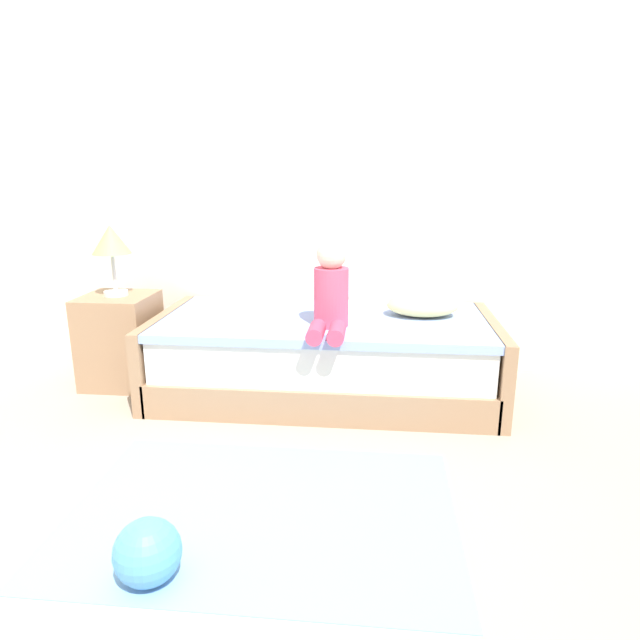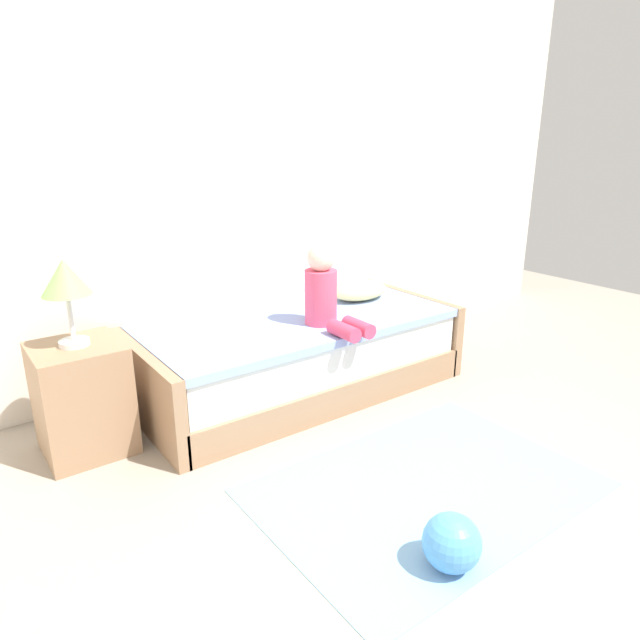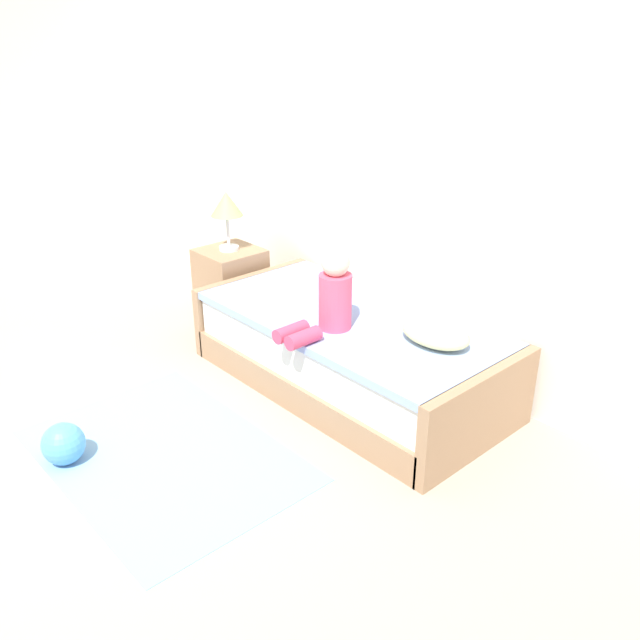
{
  "view_description": "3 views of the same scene",
  "coord_description": "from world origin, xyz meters",
  "px_view_note": "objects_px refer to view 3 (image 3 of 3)",
  "views": [
    {
      "loc": [
        0.66,
        -1.24,
        1.37
      ],
      "look_at": [
        0.35,
        1.75,
        0.55
      ],
      "focal_mm": 30.58,
      "sensor_mm": 36.0,
      "label": 1
    },
    {
      "loc": [
        -1.57,
        -0.88,
        1.63
      ],
      "look_at": [
        0.35,
        1.75,
        0.55
      ],
      "focal_mm": 31.56,
      "sensor_mm": 36.0,
      "label": 2
    },
    {
      "loc": [
        3.04,
        -0.69,
        2.2
      ],
      "look_at": [
        0.35,
        1.75,
        0.55
      ],
      "focal_mm": 36.98,
      "sensor_mm": 36.0,
      "label": 3
    }
  ],
  "objects_px": {
    "table_lamp": "(227,207)",
    "pillow": "(436,333)",
    "nightstand": "(231,286)",
    "child_figure": "(329,298)",
    "bed": "(349,352)",
    "toy_ball": "(63,444)"
  },
  "relations": [
    {
      "from": "child_figure",
      "to": "bed",
      "type": "bearing_deg",
      "value": 104.21
    },
    {
      "from": "bed",
      "to": "toy_ball",
      "type": "height_order",
      "value": "bed"
    },
    {
      "from": "nightstand",
      "to": "table_lamp",
      "type": "xyz_separation_m",
      "value": [
        0.0,
        0.0,
        0.64
      ]
    },
    {
      "from": "nightstand",
      "to": "child_figure",
      "type": "bearing_deg",
      "value": -10.51
    },
    {
      "from": "nightstand",
      "to": "pillow",
      "type": "distance_m",
      "value": 1.97
    },
    {
      "from": "table_lamp",
      "to": "pillow",
      "type": "relative_size",
      "value": 1.02
    },
    {
      "from": "bed",
      "to": "pillow",
      "type": "distance_m",
      "value": 0.69
    },
    {
      "from": "bed",
      "to": "toy_ball",
      "type": "xyz_separation_m",
      "value": [
        -0.44,
        -1.73,
        -0.13
      ]
    },
    {
      "from": "bed",
      "to": "nightstand",
      "type": "bearing_deg",
      "value": 178.61
    },
    {
      "from": "child_figure",
      "to": "toy_ball",
      "type": "relative_size",
      "value": 2.19
    },
    {
      "from": "nightstand",
      "to": "toy_ball",
      "type": "relative_size",
      "value": 2.58
    },
    {
      "from": "table_lamp",
      "to": "pillow",
      "type": "xyz_separation_m",
      "value": [
        1.95,
        0.07,
        -0.37
      ]
    },
    {
      "from": "pillow",
      "to": "bed",
      "type": "bearing_deg",
      "value": -170.61
    },
    {
      "from": "table_lamp",
      "to": "toy_ball",
      "type": "bearing_deg",
      "value": -62.67
    },
    {
      "from": "bed",
      "to": "pillow",
      "type": "bearing_deg",
      "value": 9.39
    },
    {
      "from": "nightstand",
      "to": "child_figure",
      "type": "relative_size",
      "value": 1.18
    },
    {
      "from": "nightstand",
      "to": "pillow",
      "type": "height_order",
      "value": "pillow"
    },
    {
      "from": "bed",
      "to": "pillow",
      "type": "relative_size",
      "value": 4.8
    },
    {
      "from": "child_figure",
      "to": "pillow",
      "type": "height_order",
      "value": "child_figure"
    },
    {
      "from": "bed",
      "to": "table_lamp",
      "type": "xyz_separation_m",
      "value": [
        -1.35,
        0.03,
        0.69
      ]
    },
    {
      "from": "nightstand",
      "to": "toy_ball",
      "type": "xyz_separation_m",
      "value": [
        0.91,
        -1.76,
        -0.18
      ]
    },
    {
      "from": "nightstand",
      "to": "toy_ball",
      "type": "bearing_deg",
      "value": -62.67
    }
  ]
}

